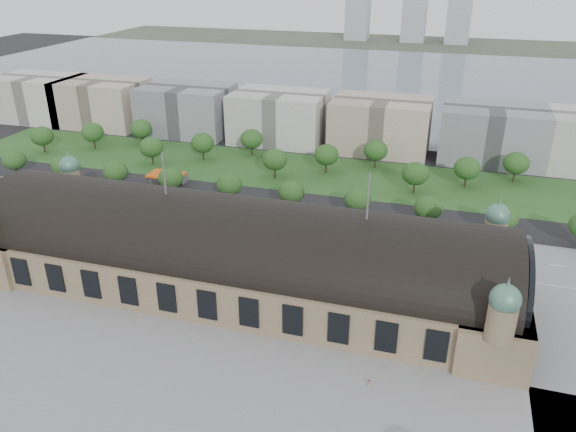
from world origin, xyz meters
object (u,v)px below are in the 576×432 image
(bus_mid, at_px, (312,243))
(bus_east, at_px, (316,239))
(parked_car_6, at_px, (181,235))
(traffic_car_0, at_px, (49,195))
(parked_car_0, at_px, (66,221))
(parked_car_2, at_px, (140,231))
(traffic_car_2, at_px, (118,209))
(traffic_car_5, at_px, (389,231))
(traffic_car_4, at_px, (295,240))
(parked_car_3, at_px, (101,226))
(parked_car_5, at_px, (142,226))
(petrol_station, at_px, (173,176))
(traffic_car_6, at_px, (512,257))
(bus_west, at_px, (253,229))
(parked_car_4, at_px, (118,227))
(parked_car_1, at_px, (139,225))
(traffic_car_3, at_px, (251,213))
(pedestrian_0, at_px, (369,383))

(bus_mid, height_order, bus_east, bus_east)
(parked_car_6, distance_m, bus_mid, 43.82)
(traffic_car_0, distance_m, bus_east, 108.15)
(parked_car_0, bearing_deg, parked_car_2, 59.66)
(parked_car_6, bearing_deg, traffic_car_2, -133.17)
(parked_car_2, relative_size, bus_east, 0.41)
(traffic_car_5, bearing_deg, traffic_car_4, 122.16)
(traffic_car_2, distance_m, parked_car_3, 14.29)
(traffic_car_4, bearing_deg, parked_car_6, -80.00)
(parked_car_0, relative_size, parked_car_3, 1.06)
(parked_car_5, relative_size, bus_east, 0.40)
(petrol_station, distance_m, bus_east, 76.83)
(traffic_car_6, xyz_separation_m, parked_car_6, (-103.98, -16.02, 0.15))
(bus_mid, bearing_deg, parked_car_0, 94.78)
(traffic_car_5, distance_m, bus_west, 45.66)
(parked_car_3, bearing_deg, parked_car_0, -124.29)
(petrol_station, relative_size, parked_car_3, 3.54)
(parked_car_2, relative_size, bus_west, 0.41)
(traffic_car_2, xyz_separation_m, parked_car_5, (15.78, -10.13, 0.03))
(parked_car_4, bearing_deg, parked_car_1, 91.08)
(parked_car_3, bearing_deg, traffic_car_3, 83.73)
(traffic_car_0, distance_m, parked_car_5, 49.95)
(petrol_station, xyz_separation_m, bus_west, (46.69, -33.28, -1.32))
(parked_car_1, bearing_deg, parked_car_3, -96.53)
(traffic_car_5, height_order, bus_east, bus_east)
(parked_car_3, xyz_separation_m, bus_west, (51.34, 10.99, 0.95))
(parked_car_6, height_order, pedestrian_0, pedestrian_0)
(parked_car_4, bearing_deg, petrol_station, 152.28)
(traffic_car_3, bearing_deg, petrol_station, 62.79)
(parked_car_5, bearing_deg, bus_west, 63.21)
(bus_west, bearing_deg, traffic_car_0, 86.76)
(parked_car_2, bearing_deg, traffic_car_4, 60.72)
(pedestrian_0, bearing_deg, parked_car_1, 163.13)
(traffic_car_0, distance_m, parked_car_6, 65.90)
(petrol_station, bearing_deg, parked_car_3, -96.00)
(traffic_car_5, height_order, parked_car_0, traffic_car_5)
(parked_car_6, xyz_separation_m, bus_mid, (43.50, 5.17, 0.76))
(parked_car_0, xyz_separation_m, pedestrian_0, (114.32, -50.88, 0.19))
(petrol_station, bearing_deg, bus_west, -35.49)
(traffic_car_5, height_order, parked_car_6, parked_car_6)
(traffic_car_6, relative_size, parked_car_0, 1.10)
(traffic_car_5, xyz_separation_m, parked_car_6, (-65.56, -22.59, 0.01))
(parked_car_4, distance_m, parked_car_5, 7.79)
(parked_car_2, xyz_separation_m, bus_mid, (57.63, 6.77, 0.85))
(parked_car_2, relative_size, parked_car_5, 1.01)
(traffic_car_6, bearing_deg, parked_car_0, -88.08)
(traffic_car_0, distance_m, bus_west, 86.02)
(traffic_car_5, bearing_deg, bus_west, 111.24)
(traffic_car_3, relative_size, parked_car_5, 1.04)
(traffic_car_5, relative_size, parked_car_0, 1.13)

